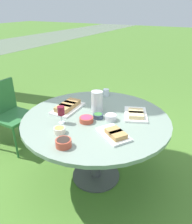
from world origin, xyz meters
TOP-DOWN VIEW (x-y plane):
  - ground_plane at (0.00, 0.00)m, footprint 40.00×40.00m
  - dining_table at (0.00, 0.00)m, footprint 1.45×1.45m
  - chair_near_left at (0.01, 1.29)m, footprint 0.44×0.42m
  - water_pitcher at (0.13, 0.06)m, footprint 0.13×0.12m
  - wine_glass at (-0.25, 0.23)m, footprint 0.07×0.07m
  - platter_bread_main at (-0.23, -0.30)m, footprint 0.33×0.36m
  - platter_charcuterie at (0.21, -0.34)m, footprint 0.39×0.33m
  - platter_sandwich_side at (0.02, 0.35)m, footprint 0.40×0.23m
  - bowl_fries at (-0.40, 0.14)m, footprint 0.10×0.10m
  - bowl_salad at (-0.00, -0.02)m, footprint 0.10×0.10m
  - bowl_olives at (-0.55, -0.01)m, footprint 0.13×0.13m
  - bowl_dip_red at (-0.12, 0.04)m, footprint 0.13×0.13m
  - bowl_dip_cream at (0.02, -0.15)m, footprint 0.11×0.11m
  - cup_water_near at (0.56, 0.17)m, footprint 0.08×0.08m
  - cup_water_far at (0.46, 0.25)m, footprint 0.07×0.07m

SIDE VIEW (x-z plane):
  - ground_plane at x=0.00m, z-range 0.00..0.00m
  - chair_near_left at x=0.01m, z-range 0.08..0.97m
  - dining_table at x=0.00m, z-range 0.28..1.02m
  - platter_charcuterie at x=0.21m, z-range 0.74..0.79m
  - platter_bread_main at x=-0.23m, z-range 0.74..0.80m
  - bowl_salad at x=0.00m, z-range 0.75..0.79m
  - bowl_dip_red at x=-0.12m, z-range 0.75..0.80m
  - bowl_fries at x=-0.40m, z-range 0.75..0.80m
  - platter_sandwich_side at x=0.02m, z-range 0.74..0.81m
  - bowl_dip_cream at x=0.02m, z-range 0.75..0.80m
  - bowl_olives at x=-0.55m, z-range 0.75..0.81m
  - cup_water_near at x=0.56m, z-range 0.74..0.83m
  - cup_water_far at x=0.46m, z-range 0.74..0.83m
  - water_pitcher at x=0.13m, z-range 0.74..0.96m
  - wine_glass at x=-0.25m, z-range 0.78..0.95m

